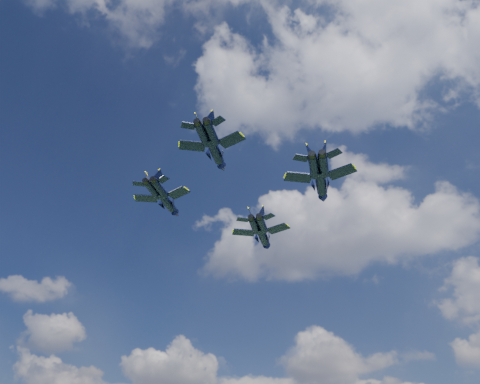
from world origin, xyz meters
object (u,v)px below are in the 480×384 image
object	(u,v)px
jet_lead	(263,236)
jet_right	(321,183)
jet_left	(167,202)
jet_slot	(215,151)

from	to	relation	value
jet_lead	jet_right	distance (m)	21.96
jet_lead	jet_right	bearing A→B (deg)	-47.21
jet_left	jet_lead	bearing A→B (deg)	44.46
jet_left	jet_slot	distance (m)	20.62
jet_left	jet_slot	xyz separation A→B (m)	(16.90, -11.81, -0.10)
jet_left	jet_slot	bearing A→B (deg)	-40.87
jet_left	jet_right	world-z (taller)	jet_left
jet_right	jet_slot	distance (m)	22.76
jet_right	jet_slot	bearing A→B (deg)	-142.75
jet_lead	jet_right	world-z (taller)	jet_right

